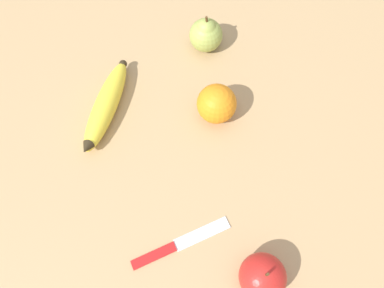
{
  "coord_description": "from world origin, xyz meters",
  "views": [
    {
      "loc": [
        0.26,
        0.03,
        0.66
      ],
      "look_at": [
        -0.02,
        0.12,
        0.03
      ],
      "focal_mm": 35.0,
      "sensor_mm": 36.0,
      "label": 1
    }
  ],
  "objects_px": {
    "banana": "(106,106)",
    "orange": "(217,104)",
    "pear": "(206,34)",
    "paring_knife": "(178,245)",
    "apple": "(263,277)"
  },
  "relations": [
    {
      "from": "orange",
      "to": "pear",
      "type": "relative_size",
      "value": 0.87
    },
    {
      "from": "apple",
      "to": "paring_knife",
      "type": "bearing_deg",
      "value": -130.04
    },
    {
      "from": "pear",
      "to": "paring_knife",
      "type": "height_order",
      "value": "pear"
    },
    {
      "from": "orange",
      "to": "pear",
      "type": "height_order",
      "value": "pear"
    },
    {
      "from": "banana",
      "to": "orange",
      "type": "distance_m",
      "value": 0.22
    },
    {
      "from": "pear",
      "to": "paring_knife",
      "type": "bearing_deg",
      "value": -25.39
    },
    {
      "from": "banana",
      "to": "pear",
      "type": "xyz_separation_m",
      "value": [
        -0.09,
        0.24,
        0.02
      ]
    },
    {
      "from": "banana",
      "to": "pear",
      "type": "height_order",
      "value": "pear"
    },
    {
      "from": "orange",
      "to": "apple",
      "type": "xyz_separation_m",
      "value": [
        0.32,
        -0.04,
        -0.0
      ]
    },
    {
      "from": "banana",
      "to": "orange",
      "type": "bearing_deg",
      "value": 103.3
    },
    {
      "from": "orange",
      "to": "pear",
      "type": "xyz_separation_m",
      "value": [
        -0.17,
        0.04,
        0.0
      ]
    },
    {
      "from": "banana",
      "to": "pear",
      "type": "bearing_deg",
      "value": 144.24
    },
    {
      "from": "banana",
      "to": "apple",
      "type": "height_order",
      "value": "apple"
    },
    {
      "from": "paring_knife",
      "to": "apple",
      "type": "bearing_deg",
      "value": 43.8
    },
    {
      "from": "pear",
      "to": "apple",
      "type": "xyz_separation_m",
      "value": [
        0.48,
        -0.07,
        -0.0
      ]
    }
  ]
}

